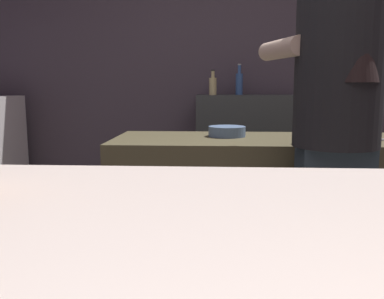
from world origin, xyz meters
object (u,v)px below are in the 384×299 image
object	(u,v)px
bartender	(337,122)
chefs_knife	(369,139)
mixing_bowl	(227,131)
bottle_hot_sauce	(239,83)
bottle_vinegar	(213,85)

from	to	relation	value
bartender	chefs_knife	world-z (taller)	bartender
chefs_knife	mixing_bowl	bearing A→B (deg)	-170.44
chefs_knife	bottle_hot_sauce	world-z (taller)	bottle_hot_sauce
bottle_vinegar	mixing_bowl	bearing A→B (deg)	-85.32
bottle_hot_sauce	bottle_vinegar	bearing A→B (deg)	-146.63
bartender	bottle_vinegar	bearing A→B (deg)	2.34
chefs_knife	bottle_hot_sauce	xyz separation A→B (m)	(-0.57, 1.25, 0.29)
mixing_bowl	chefs_knife	xyz separation A→B (m)	(0.70, -0.11, -0.02)
bartender	bottle_hot_sauce	world-z (taller)	bartender
bartender	mixing_bowl	xyz separation A→B (m)	(-0.42, 0.52, -0.09)
mixing_bowl	bottle_vinegar	xyz separation A→B (m)	(-0.08, 1.00, 0.24)
bottle_hot_sauce	bottle_vinegar	world-z (taller)	bottle_hot_sauce
bartender	bottle_hot_sauce	size ratio (longest dim) A/B	7.20
bartender	mixing_bowl	size ratio (longest dim) A/B	8.81
bartender	mixing_bowl	bearing A→B (deg)	23.18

